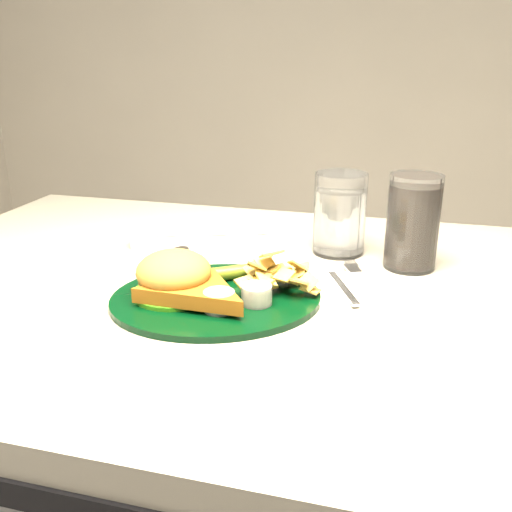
{
  "coord_description": "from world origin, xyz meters",
  "views": [
    {
      "loc": [
        0.21,
        -0.74,
        1.08
      ],
      "look_at": [
        0.01,
        -0.01,
        0.8
      ],
      "focal_mm": 40.0,
      "sensor_mm": 36.0,
      "label": 1
    }
  ],
  "objects": [
    {
      "name": "spoon",
      "position": [
        -0.14,
        0.04,
        0.75
      ],
      "size": [
        0.04,
        0.14,
        0.01
      ],
      "primitive_type": null,
      "rotation": [
        0.0,
        0.0,
        -0.05
      ],
      "color": "silver",
      "rests_on": "table"
    },
    {
      "name": "wrapped_straw",
      "position": [
        -0.13,
        0.2,
        0.75
      ],
      "size": [
        0.21,
        0.13,
        0.01
      ],
      "primitive_type": null,
      "rotation": [
        0.0,
        0.0,
        0.33
      ],
      "color": "white",
      "rests_on": "table"
    },
    {
      "name": "table",
      "position": [
        0.0,
        0.0,
        0.38
      ],
      "size": [
        1.2,
        0.8,
        0.75
      ],
      "primitive_type": null,
      "color": "#9A968B",
      "rests_on": "ground"
    },
    {
      "name": "dinner_plate",
      "position": [
        -0.03,
        -0.07,
        0.78
      ],
      "size": [
        0.36,
        0.33,
        0.06
      ],
      "primitive_type": null,
      "rotation": [
        0.0,
        0.0,
        0.41
      ],
      "color": "black",
      "rests_on": "table"
    },
    {
      "name": "water_glass",
      "position": [
        0.11,
        0.17,
        0.82
      ],
      "size": [
        0.11,
        0.11,
        0.14
      ],
      "primitive_type": "cylinder",
      "rotation": [
        0.0,
        0.0,
        0.42
      ],
      "color": "white",
      "rests_on": "table"
    },
    {
      "name": "ramekin",
      "position": [
        -0.22,
        0.11,
        0.76
      ],
      "size": [
        0.06,
        0.06,
        0.03
      ],
      "primitive_type": "cylinder",
      "rotation": [
        0.0,
        0.0,
        -0.41
      ],
      "color": "white",
      "rests_on": "table"
    },
    {
      "name": "cola_glass",
      "position": [
        0.22,
        0.13,
        0.82
      ],
      "size": [
        0.1,
        0.1,
        0.15
      ],
      "primitive_type": "cylinder",
      "rotation": [
        0.0,
        0.0,
        -0.36
      ],
      "color": "black",
      "rests_on": "table"
    },
    {
      "name": "fork_napkin",
      "position": [
        0.14,
        0.02,
        0.76
      ],
      "size": [
        0.17,
        0.19,
        0.01
      ],
      "primitive_type": null,
      "rotation": [
        0.0,
        0.0,
        0.43
      ],
      "color": "white",
      "rests_on": "table"
    }
  ]
}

